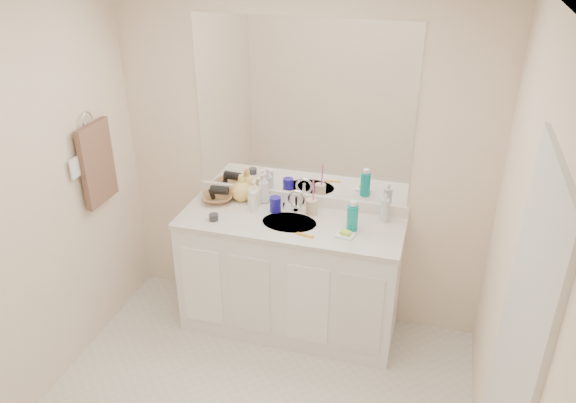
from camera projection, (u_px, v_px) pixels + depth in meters
The scene contains 29 objects.
ceiling at pixel (219, 3), 2.19m from camera, with size 2.60×2.60×0.02m, color white.
wall_back at pixel (301, 161), 3.85m from camera, with size 2.60×0.02×2.40m, color #FCE4C5.
wall_left at pixel (10, 225), 3.06m from camera, with size 0.02×2.60×2.40m, color #FCE4C5.
wall_right at pixel (514, 308), 2.42m from camera, with size 0.02×2.60×2.40m, color #FCE4C5.
vanity_cabinet at pixel (290, 277), 3.97m from camera, with size 1.50×0.55×0.85m, color white.
countertop at pixel (290, 223), 3.77m from camera, with size 1.52×0.57×0.03m, color silver.
backsplash at pixel (300, 199), 3.97m from camera, with size 1.52×0.03×0.08m, color white.
sink_basin at pixel (289, 224), 3.75m from camera, with size 0.37×0.37×0.02m, color beige.
faucet at pixel (296, 203), 3.87m from camera, with size 0.02×0.02×0.11m, color silver.
mirror at pixel (302, 111), 3.68m from camera, with size 1.48×0.01×1.20m, color white.
blue_mug at pixel (275, 204), 3.86m from camera, with size 0.08×0.08×0.11m, color #1B1591.
tan_cup at pixel (312, 207), 3.82m from camera, with size 0.08×0.08×0.11m, color beige.
toothbrush at pixel (313, 194), 3.78m from camera, with size 0.01×0.01×0.22m, color #FF43A2.
mouthwash_bottle at pixel (352, 218), 3.62m from camera, with size 0.07×0.07×0.17m, color #0C938B.
clear_pump_bottle at pixel (384, 210), 3.73m from camera, with size 0.06×0.06×0.16m, color silver.
soap_dish at pixel (345, 235), 3.58m from camera, with size 0.11×0.09×0.01m, color white.
green_soap at pixel (345, 233), 3.57m from camera, with size 0.06×0.05×0.02m, color #C7EA39.
orange_comb at pixel (305, 235), 3.59m from camera, with size 0.12×0.03×0.01m, color orange.
dark_jar at pixel (214, 217), 3.76m from camera, with size 0.06×0.06×0.04m, color #302F35.
extra_white_bottle at pixel (253, 202), 3.86m from camera, with size 0.04×0.04×0.14m, color white.
soap_bottle_white at pixel (264, 188), 3.96m from camera, with size 0.08×0.08×0.22m, color silver.
soap_bottle_cream at pixel (255, 192), 3.94m from camera, with size 0.08×0.08×0.18m, color #FEFBCF.
soap_bottle_yellow at pixel (241, 188), 4.00m from camera, with size 0.15×0.15×0.19m, color #FCD062.
wicker_basket at pixel (217, 198), 4.01m from camera, with size 0.22×0.22×0.05m, color #9A693E.
hair_dryer at pixel (219, 190), 3.97m from camera, with size 0.06×0.06×0.13m, color black.
towel_ring at pixel (87, 120), 3.56m from camera, with size 0.11×0.11×0.01m, color silver.
hand_towel at pixel (97, 164), 3.69m from camera, with size 0.04×0.32×0.55m, color #50372B.
switch_plate at pixel (75, 168), 3.50m from camera, with size 0.01×0.09×0.13m, color white.
door at pixel (507, 392), 2.25m from camera, with size 0.02×0.82×2.00m, color silver.
Camera 1 is at (0.90, -2.14, 2.71)m, focal length 35.00 mm.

